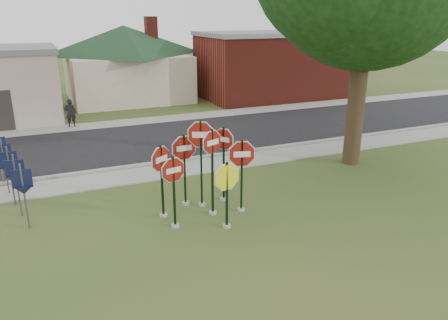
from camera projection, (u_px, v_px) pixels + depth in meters
name	position (u px, v px, depth m)	size (l,w,h in m)	color
ground	(220.00, 233.00, 12.52)	(120.00, 120.00, 0.00)	#334D1C
sidewalk_near	(165.00, 172.00, 17.28)	(60.00, 1.60, 0.06)	gray
road	(139.00, 143.00, 21.20)	(60.00, 7.00, 0.04)	black
sidewalk_far	(122.00, 123.00, 24.93)	(60.00, 1.60, 0.06)	gray
curb	(158.00, 163.00, 18.14)	(60.00, 0.20, 0.14)	gray
stop_sign_center	(212.00, 160.00, 13.15)	(0.94, 0.40, 2.84)	#A5A399
stop_sign_yellow	(227.00, 187.00, 12.44)	(1.13, 0.24, 2.13)	#A5A399
stop_sign_left	(174.00, 183.00, 12.43)	(0.99, 0.24, 2.28)	#A5A399
stop_sign_right	(242.00, 165.00, 13.44)	(1.10, 0.34, 2.47)	#A5A399
stop_sign_back_right	(201.00, 149.00, 13.70)	(1.06, 0.50, 2.99)	#A5A399
stop_sign_back_left	(184.00, 160.00, 13.92)	(1.11, 0.24, 2.49)	#A5A399
stop_sign_far_right	(224.00, 154.00, 14.22)	(0.56, 0.84, 2.63)	#A5A399
stop_sign_far_left	(161.00, 172.00, 13.07)	(0.91, 0.58, 2.41)	#A5A399
route_sign_row	(10.00, 170.00, 13.98)	(1.43, 4.63, 2.00)	#59595E
building_house	(125.00, 48.00, 31.23)	(11.60, 11.60, 6.20)	beige
building_brick	(270.00, 64.00, 32.38)	(10.20, 6.20, 4.75)	maroon
bg_tree_right	(324.00, 18.00, 41.69)	(5.60, 5.60, 8.40)	#302315
pedestrian	(70.00, 113.00, 23.78)	(0.56, 0.37, 1.54)	black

